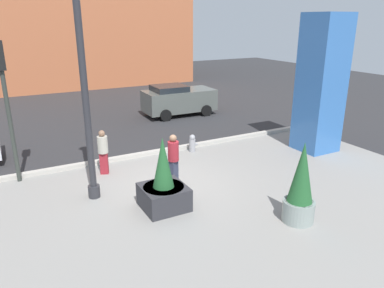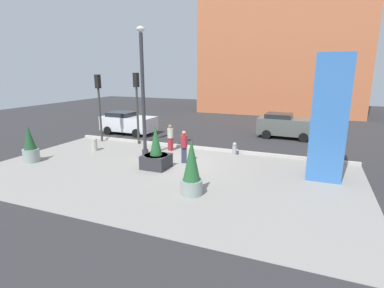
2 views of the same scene
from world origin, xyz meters
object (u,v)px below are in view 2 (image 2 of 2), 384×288
at_px(lamp_post, 143,96).
at_px(traffic_light_corner, 137,97).
at_px(concrete_bollard, 94,145).
at_px(traffic_light_far_side, 99,97).
at_px(pedestrian_on_sidewalk, 184,145).
at_px(pedestrian_crossing, 170,136).
at_px(fire_hydrant, 235,149).
at_px(car_intersection, 128,123).
at_px(potted_plant_curbside, 192,170).
at_px(potted_plant_by_pillar, 30,147).
at_px(car_curb_east, 286,125).
at_px(potted_plant_near_right, 156,154).
at_px(art_pillar_blue, 329,118).

distance_m(lamp_post, traffic_light_corner, 3.15).
xyz_separation_m(concrete_bollard, traffic_light_far_side, (-1.23, 2.26, 2.69)).
distance_m(concrete_bollard, pedestrian_on_sidewalk, 6.15).
distance_m(concrete_bollard, traffic_light_corner, 4.08).
height_order(concrete_bollard, pedestrian_crossing, pedestrian_crossing).
distance_m(fire_hydrant, pedestrian_on_sidewalk, 3.37).
distance_m(lamp_post, traffic_light_far_side, 5.23).
bearing_deg(car_intersection, traffic_light_corner, -45.42).
bearing_deg(concrete_bollard, potted_plant_curbside, -26.11).
xyz_separation_m(lamp_post, fire_hydrant, (4.69, 2.24, -3.08)).
bearing_deg(lamp_post, potted_plant_curbside, -41.86).
height_order(potted_plant_by_pillar, car_curb_east, potted_plant_by_pillar).
xyz_separation_m(fire_hydrant, pedestrian_on_sidewalk, (-2.10, -2.57, 0.61)).
bearing_deg(traffic_light_far_side, lamp_post, -24.21).
relative_size(car_curb_east, car_intersection, 0.98).
bearing_deg(potted_plant_near_right, fire_hydrant, 51.89).
relative_size(traffic_light_corner, pedestrian_on_sidewalk, 2.66).
distance_m(potted_plant_by_pillar, concrete_bollard, 3.56).
bearing_deg(traffic_light_far_side, traffic_light_corner, 6.20).
height_order(potted_plant_near_right, traffic_light_far_side, traffic_light_far_side).
bearing_deg(potted_plant_by_pillar, fire_hydrant, 29.33).
bearing_deg(potted_plant_by_pillar, pedestrian_crossing, 39.89).
xyz_separation_m(art_pillar_blue, potted_plant_curbside, (-4.86, -4.12, -1.75)).
relative_size(fire_hydrant, car_intersection, 0.18).
xyz_separation_m(concrete_bollard, car_curb_east, (10.51, 8.30, 0.53)).
bearing_deg(potted_plant_by_pillar, traffic_light_far_side, 86.13).
relative_size(potted_plant_near_right, pedestrian_on_sidewalk, 1.24).
bearing_deg(art_pillar_blue, potted_plant_near_right, -167.74).
bearing_deg(potted_plant_curbside, traffic_light_corner, 134.98).
distance_m(art_pillar_blue, car_curb_east, 8.70).
relative_size(traffic_light_corner, car_curb_east, 1.14).
relative_size(potted_plant_near_right, traffic_light_corner, 0.47).
xyz_separation_m(potted_plant_near_right, concrete_bollard, (-5.16, 1.53, -0.34)).
bearing_deg(traffic_light_corner, concrete_bollard, -121.38).
bearing_deg(car_intersection, potted_plant_by_pillar, -94.04).
bearing_deg(fire_hydrant, pedestrian_crossing, -171.77).
height_order(art_pillar_blue, pedestrian_crossing, art_pillar_blue).
height_order(traffic_light_far_side, pedestrian_on_sidewalk, traffic_light_far_side).
relative_size(potted_plant_near_right, car_curb_east, 0.53).
xyz_separation_m(potted_plant_curbside, pedestrian_on_sidewalk, (-1.97, 3.75, -0.04)).
distance_m(potted_plant_curbside, traffic_light_corner, 9.47).
bearing_deg(pedestrian_on_sidewalk, concrete_bollard, 178.03).
distance_m(traffic_light_far_side, pedestrian_on_sidewalk, 8.03).
bearing_deg(traffic_light_far_side, potted_plant_curbside, -33.74).
distance_m(art_pillar_blue, car_intersection, 14.95).
distance_m(car_intersection, pedestrian_on_sidewalk, 8.93).
height_order(traffic_light_corner, pedestrian_on_sidewalk, traffic_light_corner).
bearing_deg(pedestrian_on_sidewalk, lamp_post, 172.71).
distance_m(lamp_post, potted_plant_curbside, 6.58).
xyz_separation_m(potted_plant_near_right, pedestrian_crossing, (-0.84, 3.33, 0.19)).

